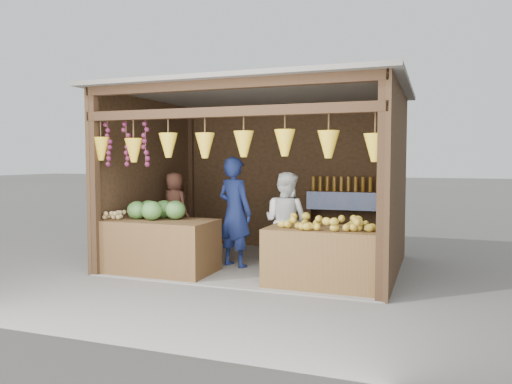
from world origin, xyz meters
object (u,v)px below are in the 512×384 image
(man_standing, at_px, (235,212))
(counter_right, at_px, (327,257))
(counter_left, at_px, (157,246))
(woman_standing, at_px, (286,221))
(vendor_seated, at_px, (175,205))

(man_standing, bearing_deg, counter_right, 177.45)
(counter_left, distance_m, woman_standing, 1.88)
(counter_right, xyz_separation_m, vendor_seated, (-2.80, 1.09, 0.48))
(woman_standing, bearing_deg, counter_left, 41.07)
(counter_right, height_order, woman_standing, woman_standing)
(man_standing, bearing_deg, vendor_seated, 1.16)
(man_standing, xyz_separation_m, vendor_seated, (-1.26, 0.44, 0.03))
(counter_right, height_order, vendor_seated, vendor_seated)
(counter_left, distance_m, man_standing, 1.23)
(woman_standing, bearing_deg, man_standing, 21.19)
(man_standing, relative_size, woman_standing, 1.15)
(counter_left, height_order, counter_right, counter_left)
(vendor_seated, bearing_deg, woman_standing, -172.95)
(vendor_seated, bearing_deg, man_standing, 178.40)
(counter_left, xyz_separation_m, counter_right, (2.45, 0.05, -0.01))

